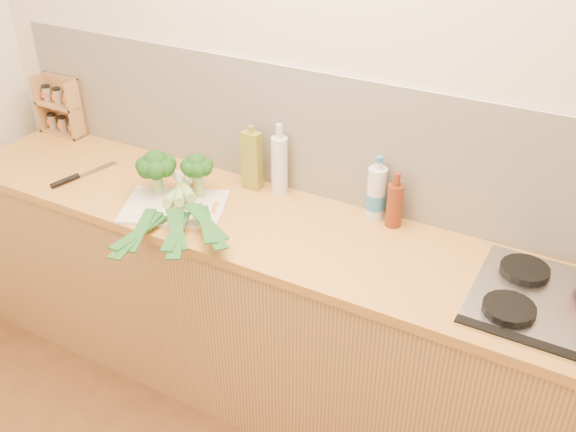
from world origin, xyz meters
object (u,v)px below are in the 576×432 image
(gas_hob, at_px, (563,306))
(spice_rack, at_px, (62,109))
(chopping_board, at_px, (175,207))
(chefs_knife, at_px, (73,178))

(gas_hob, distance_m, spice_rack, 2.49)
(gas_hob, relative_size, spice_rack, 1.96)
(chopping_board, distance_m, chefs_knife, 0.55)
(gas_hob, bearing_deg, spice_rack, 174.27)
(chefs_knife, relative_size, spice_rack, 1.14)
(gas_hob, distance_m, chopping_board, 1.51)
(gas_hob, distance_m, chefs_knife, 2.06)
(chefs_knife, bearing_deg, spice_rack, 150.14)
(gas_hob, height_order, chefs_knife, gas_hob)
(chefs_knife, distance_m, spice_rack, 0.57)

